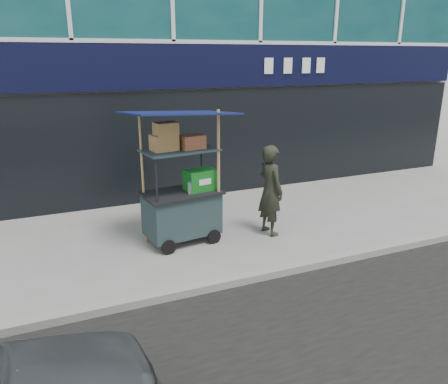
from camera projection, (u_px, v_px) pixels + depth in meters
name	position (u px, v px, depth m)	size (l,w,h in m)	color
ground	(255.00, 273.00, 6.58)	(80.00, 80.00, 0.00)	gray
curb	(262.00, 275.00, 6.39)	(80.00, 0.18, 0.12)	gray
vendor_cart	(182.00, 196.00, 7.47)	(1.89, 1.45, 2.34)	#192A2B
vendor_man	(270.00, 190.00, 7.81)	(0.60, 0.39, 1.65)	black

